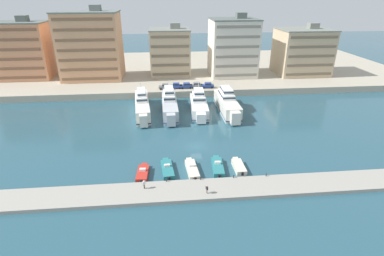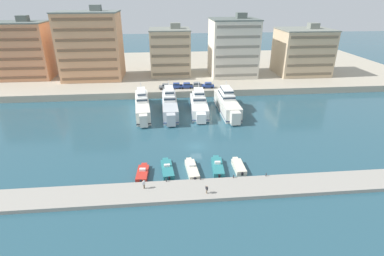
% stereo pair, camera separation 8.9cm
% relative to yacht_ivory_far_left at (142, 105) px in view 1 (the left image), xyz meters
% --- Properties ---
extents(ground_plane, '(400.00, 400.00, 0.00)m').
position_rel_yacht_ivory_far_left_xyz_m(ground_plane, '(12.92, -21.98, -2.32)').
color(ground_plane, '#285160').
extents(quay_promenade, '(180.00, 70.00, 2.14)m').
position_rel_yacht_ivory_far_left_xyz_m(quay_promenade, '(12.92, 46.84, -1.25)').
color(quay_promenade, '#ADA38E').
rests_on(quay_promenade, ground).
extents(pier_dock, '(120.00, 5.86, 0.67)m').
position_rel_yacht_ivory_far_left_xyz_m(pier_dock, '(12.92, -38.48, -1.98)').
color(pier_dock, '#9E998E').
rests_on(pier_dock, ground).
extents(yacht_ivory_far_left, '(5.39, 22.50, 7.96)m').
position_rel_yacht_ivory_far_left_xyz_m(yacht_ivory_far_left, '(0.00, 0.00, 0.00)').
color(yacht_ivory_far_left, silver).
rests_on(yacht_ivory_far_left, ground).
extents(yacht_silver_left, '(4.26, 22.03, 8.37)m').
position_rel_yacht_ivory_far_left_xyz_m(yacht_silver_left, '(7.69, -0.13, 0.10)').
color(yacht_silver_left, silver).
rests_on(yacht_silver_left, ground).
extents(yacht_white_mid_left, '(5.23, 18.60, 7.89)m').
position_rel_yacht_ivory_far_left_xyz_m(yacht_white_mid_left, '(16.00, -0.73, -0.14)').
color(yacht_white_mid_left, white).
rests_on(yacht_white_mid_left, ground).
extents(yacht_ivory_center_left, '(4.60, 21.12, 8.33)m').
position_rel_yacht_ivory_far_left_xyz_m(yacht_ivory_center_left, '(24.00, -1.40, 0.13)').
color(yacht_ivory_center_left, silver).
rests_on(yacht_ivory_center_left, ground).
extents(motorboat_red_far_left, '(2.30, 6.16, 1.40)m').
position_rel_yacht_ivory_far_left_xyz_m(motorboat_red_far_left, '(1.78, -32.45, -1.82)').
color(motorboat_red_far_left, red).
rests_on(motorboat_red_far_left, ground).
extents(motorboat_teal_left, '(2.58, 7.33, 1.28)m').
position_rel_yacht_ivory_far_left_xyz_m(motorboat_teal_left, '(6.36, -31.31, -1.86)').
color(motorboat_teal_left, teal).
rests_on(motorboat_teal_left, ground).
extents(motorboat_cream_mid_left, '(2.37, 7.42, 1.44)m').
position_rel_yacht_ivory_far_left_xyz_m(motorboat_cream_mid_left, '(11.02, -32.05, -1.78)').
color(motorboat_cream_mid_left, beige).
rests_on(motorboat_cream_mid_left, ground).
extents(motorboat_teal_center_left, '(2.44, 7.34, 1.47)m').
position_rel_yacht_ivory_far_left_xyz_m(motorboat_teal_center_left, '(16.07, -31.48, -1.81)').
color(motorboat_teal_center_left, teal).
rests_on(motorboat_teal_center_left, ground).
extents(motorboat_cream_center, '(1.96, 5.97, 1.02)m').
position_rel_yacht_ivory_far_left_xyz_m(motorboat_cream_center, '(20.10, -31.91, -1.81)').
color(motorboat_cream_center, beige).
rests_on(motorboat_cream_center, ground).
extents(car_grey_far_left, '(4.15, 2.03, 1.80)m').
position_rel_yacht_ivory_far_left_xyz_m(car_grey_far_left, '(6.71, 14.89, 0.80)').
color(car_grey_far_left, slate).
rests_on(car_grey_far_left, quay_promenade).
extents(car_blue_left, '(4.15, 2.02, 1.80)m').
position_rel_yacht_ivory_far_left_xyz_m(car_blue_left, '(10.25, 15.35, 0.80)').
color(car_blue_left, '#28428E').
rests_on(car_blue_left, quay_promenade).
extents(car_blue_mid_left, '(4.14, 2.01, 1.80)m').
position_rel_yacht_ivory_far_left_xyz_m(car_blue_mid_left, '(13.66, 15.25, 0.80)').
color(car_blue_mid_left, '#28428E').
rests_on(car_blue_mid_left, quay_promenade).
extents(car_grey_center_left, '(4.11, 1.93, 1.80)m').
position_rel_yacht_ivory_far_left_xyz_m(car_grey_center_left, '(17.07, 15.52, 0.80)').
color(car_grey_center_left, slate).
rests_on(car_grey_center_left, quay_promenade).
extents(car_blue_center, '(4.16, 2.03, 1.80)m').
position_rel_yacht_ivory_far_left_xyz_m(car_blue_center, '(20.79, 14.98, 0.80)').
color(car_blue_center, '#28428E').
rests_on(car_blue_center, quay_promenade).
extents(apartment_block_far_left, '(21.07, 13.19, 21.78)m').
position_rel_yacht_ivory_far_left_xyz_m(apartment_block_far_left, '(-44.68, 34.58, 9.77)').
color(apartment_block_far_left, tan).
rests_on(apartment_block_far_left, quay_promenade).
extents(apartment_block_left, '(21.22, 15.20, 25.20)m').
position_rel_yacht_ivory_far_left_xyz_m(apartment_block_left, '(-19.03, 31.76, 11.47)').
color(apartment_block_left, tan).
rests_on(apartment_block_left, quay_promenade).
extents(apartment_block_mid_left, '(14.89, 13.83, 18.87)m').
position_rel_yacht_ivory_far_left_xyz_m(apartment_block_mid_left, '(9.04, 34.86, 8.33)').
color(apartment_block_mid_left, '#C6AD89').
rests_on(apartment_block_mid_left, quay_promenade).
extents(apartment_block_center_left, '(16.90, 15.75, 22.44)m').
position_rel_yacht_ivory_far_left_xyz_m(apartment_block_center_left, '(32.43, 31.85, 10.10)').
color(apartment_block_center_left, silver).
rests_on(apartment_block_center_left, quay_promenade).
extents(apartment_block_center, '(19.11, 16.12, 18.73)m').
position_rel_yacht_ivory_far_left_xyz_m(apartment_block_center, '(59.34, 31.13, 8.24)').
color(apartment_block_center, '#C6AD89').
rests_on(apartment_block_center, quay_promenade).
extents(pedestrian_near_edge, '(0.38, 0.54, 1.55)m').
position_rel_yacht_ivory_far_left_xyz_m(pedestrian_near_edge, '(12.76, -39.86, -0.73)').
color(pedestrian_near_edge, '#7A6B56').
rests_on(pedestrian_near_edge, pier_dock).
extents(pedestrian_mid_deck, '(0.49, 0.51, 1.71)m').
position_rel_yacht_ivory_far_left_xyz_m(pedestrian_mid_deck, '(2.34, -37.51, -0.63)').
color(pedestrian_mid_deck, '#7A6B56').
rests_on(pedestrian_mid_deck, pier_dock).
extents(bollard_west, '(0.20, 0.20, 0.61)m').
position_rel_yacht_ivory_far_left_xyz_m(bollard_west, '(6.13, -35.80, -1.32)').
color(bollard_west, '#2D2D33').
rests_on(bollard_west, pier_dock).
extents(bollard_west_mid, '(0.20, 0.20, 0.61)m').
position_rel_yacht_ivory_far_left_xyz_m(bollard_west_mid, '(12.17, -35.80, -1.32)').
color(bollard_west_mid, '#2D2D33').
rests_on(bollard_west_mid, pier_dock).
extents(bollard_east_mid, '(0.20, 0.20, 0.61)m').
position_rel_yacht_ivory_far_left_xyz_m(bollard_east_mid, '(18.20, -35.80, -1.32)').
color(bollard_east_mid, '#2D2D33').
rests_on(bollard_east_mid, pier_dock).
extents(bollard_east, '(0.20, 0.20, 0.61)m').
position_rel_yacht_ivory_far_left_xyz_m(bollard_east, '(24.24, -35.80, -1.32)').
color(bollard_east, '#2D2D33').
rests_on(bollard_east, pier_dock).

